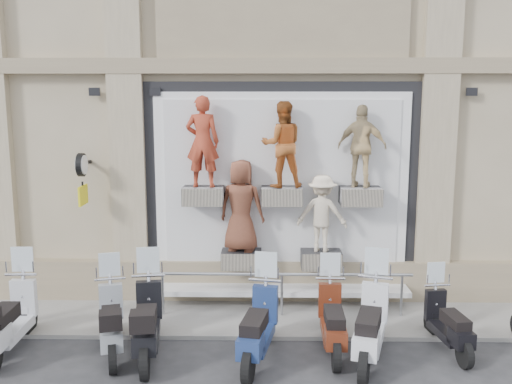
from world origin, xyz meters
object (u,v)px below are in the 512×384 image
(scooter_d, at_px, (147,308))
(clock_sign_bracket, at_px, (82,172))
(scooter_g, at_px, (371,311))
(scooter_b, at_px, (9,306))
(scooter_c, at_px, (111,309))
(scooter_f, at_px, (333,308))
(scooter_e, at_px, (258,313))
(guard_rail, at_px, (282,296))
(scooter_h, at_px, (449,312))

(scooter_d, bearing_deg, clock_sign_bracket, 119.72)
(scooter_d, relative_size, scooter_g, 0.98)
(scooter_b, height_order, scooter_c, scooter_b)
(clock_sign_bracket, relative_size, scooter_c, 0.52)
(scooter_b, height_order, scooter_f, scooter_b)
(clock_sign_bracket, bearing_deg, scooter_d, -52.38)
(scooter_e, distance_m, scooter_g, 1.82)
(guard_rail, height_order, scooter_c, scooter_c)
(scooter_e, bearing_deg, clock_sign_bracket, 157.82)
(scooter_g, bearing_deg, scooter_h, 33.26)
(scooter_e, bearing_deg, scooter_h, 18.58)
(scooter_b, xyz_separation_m, scooter_d, (2.32, -0.11, 0.02))
(scooter_b, distance_m, scooter_e, 4.15)
(clock_sign_bracket, xyz_separation_m, scooter_e, (3.47, -2.25, -1.97))
(scooter_b, distance_m, scooter_c, 1.70)
(guard_rail, bearing_deg, scooter_d, -143.76)
(scooter_c, bearing_deg, scooter_d, -25.66)
(clock_sign_bracket, relative_size, scooter_f, 0.53)
(clock_sign_bracket, xyz_separation_m, scooter_b, (-0.68, -2.02, -1.97))
(scooter_d, xyz_separation_m, scooter_f, (3.07, 0.25, -0.07))
(scooter_f, height_order, scooter_h, scooter_f)
(scooter_d, relative_size, scooter_h, 1.22)
(scooter_e, height_order, scooter_h, scooter_e)
(guard_rail, bearing_deg, scooter_c, -151.85)
(scooter_b, xyz_separation_m, scooter_g, (5.96, -0.21, 0.03))
(scooter_g, bearing_deg, scooter_b, -165.59)
(scooter_c, bearing_deg, scooter_e, -20.64)
(scooter_f, bearing_deg, guard_rail, 121.38)
(scooter_b, relative_size, scooter_h, 1.19)
(scooter_h, bearing_deg, scooter_b, 173.75)
(scooter_f, distance_m, scooter_h, 1.96)
(scooter_g, bearing_deg, guard_rail, 144.55)
(scooter_e, bearing_deg, scooter_f, 27.54)
(scooter_c, relative_size, scooter_h, 1.13)
(scooter_h, bearing_deg, scooter_e, 179.91)
(guard_rail, relative_size, scooter_g, 2.37)
(clock_sign_bracket, height_order, scooter_h, clock_sign_bracket)
(scooter_c, xyz_separation_m, scooter_h, (5.65, 0.20, -0.09))
(scooter_b, xyz_separation_m, scooter_h, (7.35, 0.21, -0.14))
(scooter_g, bearing_deg, scooter_d, -165.19)
(scooter_g, bearing_deg, scooter_f, 164.35)
(scooter_b, height_order, scooter_d, scooter_d)
(scooter_f, bearing_deg, scooter_g, -30.76)
(clock_sign_bracket, distance_m, scooter_h, 7.22)
(clock_sign_bracket, xyz_separation_m, scooter_f, (4.71, -1.87, -2.03))
(guard_rail, xyz_separation_m, scooter_g, (1.38, -1.76, 0.40))
(scooter_c, bearing_deg, scooter_g, -18.05)
(guard_rail, height_order, scooter_e, scooter_e)
(scooter_b, bearing_deg, scooter_e, -4.71)
(clock_sign_bracket, relative_size, scooter_d, 0.49)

